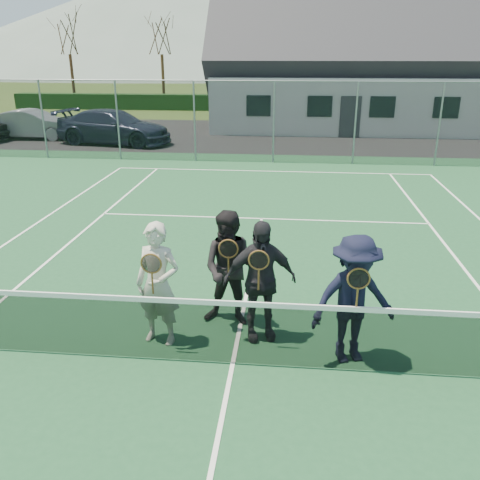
{
  "coord_description": "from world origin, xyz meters",
  "views": [
    {
      "loc": [
        0.69,
        -5.82,
        3.97
      ],
      "look_at": [
        -0.05,
        1.5,
        1.25
      ],
      "focal_mm": 38.0,
      "sensor_mm": 36.0,
      "label": 1
    }
  ],
  "objects": [
    {
      "name": "hill_west",
      "position": [
        -25.0,
        95.0,
        9.0
      ],
      "size": [
        110.0,
        110.0,
        18.0
      ],
      "primitive_type": "cone",
      "color": "slate",
      "rests_on": "ground"
    },
    {
      "name": "tree_a",
      "position": [
        -16.0,
        33.0,
        5.79
      ],
      "size": [
        3.2,
        3.2,
        7.77
      ],
      "color": "#372014",
      "rests_on": "ground"
    },
    {
      "name": "ground",
      "position": [
        0.0,
        20.0,
        0.0
      ],
      "size": [
        220.0,
        220.0,
        0.0
      ],
      "primitive_type": "plane",
      "color": "#32491A",
      "rests_on": "ground"
    },
    {
      "name": "court_surface",
      "position": [
        0.0,
        0.0,
        0.01
      ],
      "size": [
        30.0,
        30.0,
        0.02
      ],
      "primitive_type": "cube",
      "color": "#1C4C2B",
      "rests_on": "ground"
    },
    {
      "name": "clubhouse",
      "position": [
        4.0,
        24.0,
        3.99
      ],
      "size": [
        15.6,
        8.2,
        7.7
      ],
      "color": "silver",
      "rests_on": "ground"
    },
    {
      "name": "player_b",
      "position": [
        -0.15,
        1.12,
        0.92
      ],
      "size": [
        0.95,
        0.78,
        1.8
      ],
      "color": "black",
      "rests_on": "court_surface"
    },
    {
      "name": "player_d",
      "position": [
        1.57,
        0.28,
        0.92
      ],
      "size": [
        1.31,
        1.0,
        1.8
      ],
      "color": "black",
      "rests_on": "court_surface"
    },
    {
      "name": "perimeter_fence",
      "position": [
        0.0,
        13.5,
        1.52
      ],
      "size": [
        30.07,
        0.07,
        3.02
      ],
      "color": "slate",
      "rests_on": "ground"
    },
    {
      "name": "hill_centre",
      "position": [
        20.0,
        95.0,
        11.0
      ],
      "size": [
        120.0,
        120.0,
        22.0
      ],
      "primitive_type": "cone",
      "color": "slate",
      "rests_on": "ground"
    },
    {
      "name": "player_c",
      "position": [
        0.3,
        0.75,
        0.92
      ],
      "size": [
        1.13,
        0.7,
        1.8
      ],
      "color": "black",
      "rests_on": "court_surface"
    },
    {
      "name": "player_a",
      "position": [
        -1.11,
        0.48,
        0.92
      ],
      "size": [
        0.73,
        0.56,
        1.8
      ],
      "color": "beige",
      "rests_on": "court_surface"
    },
    {
      "name": "car_c",
      "position": [
        -7.42,
        17.02,
        0.77
      ],
      "size": [
        5.61,
        3.1,
        1.54
      ],
      "primitive_type": "imported",
      "rotation": [
        0.0,
        0.0,
        1.38
      ],
      "color": "#1A1E34",
      "rests_on": "ground"
    },
    {
      "name": "court_markings",
      "position": [
        0.0,
        0.0,
        0.02
      ],
      "size": [
        11.03,
        23.83,
        0.01
      ],
      "color": "white",
      "rests_on": "court_surface"
    },
    {
      "name": "car_b",
      "position": [
        -11.82,
        18.07,
        0.7
      ],
      "size": [
        4.26,
        1.57,
        1.39
      ],
      "primitive_type": "imported",
      "rotation": [
        0.0,
        0.0,
        1.59
      ],
      "color": "gray",
      "rests_on": "ground"
    },
    {
      "name": "tarmac_carpark",
      "position": [
        -4.0,
        20.0,
        0.01
      ],
      "size": [
        40.0,
        12.0,
        0.01
      ],
      "primitive_type": "cube",
      "color": "black",
      "rests_on": "ground"
    },
    {
      "name": "tree_c",
      "position": [
        2.0,
        33.0,
        5.79
      ],
      "size": [
        3.2,
        3.2,
        7.77
      ],
      "color": "#322212",
      "rests_on": "ground"
    },
    {
      "name": "tree_b",
      "position": [
        -9.0,
        33.0,
        5.79
      ],
      "size": [
        3.2,
        3.2,
        7.77
      ],
      "color": "#3B2715",
      "rests_on": "ground"
    },
    {
      "name": "tennis_net",
      "position": [
        0.0,
        0.0,
        0.54
      ],
      "size": [
        11.68,
        0.08,
        1.1
      ],
      "color": "slate",
      "rests_on": "ground"
    },
    {
      "name": "tree_d",
      "position": [
        12.0,
        33.0,
        5.79
      ],
      "size": [
        3.2,
        3.2,
        7.77
      ],
      "color": "#3C2716",
      "rests_on": "ground"
    },
    {
      "name": "hedge_row",
      "position": [
        0.0,
        32.0,
        0.55
      ],
      "size": [
        40.0,
        1.2,
        1.1
      ],
      "primitive_type": "cube",
      "color": "black",
      "rests_on": "ground"
    }
  ]
}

